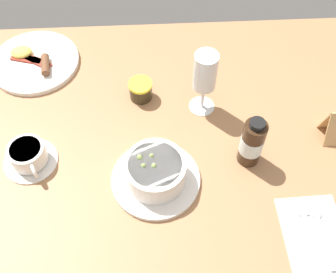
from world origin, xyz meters
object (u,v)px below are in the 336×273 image
Objects in this scene: coffee_cup at (28,156)px; breakfast_plate at (34,61)px; porridge_bowl at (155,173)px; cutlery_setting at (315,235)px; sauce_bottle_brown at (252,143)px; jam_jar at (141,90)px; menu_card at (336,125)px; wine_glass at (205,74)px.

coffee_cup is 0.52× the size of breakfast_plate.
breakfast_plate is at bearing 129.70° from porridge_bowl.
coffee_cup is (-63.66, 22.14, 2.49)cm from cutlery_setting.
sauce_bottle_brown is (-11.32, 20.36, 6.49)cm from cutlery_setting.
sauce_bottle_brown reaches higher than jam_jar.
porridge_bowl reaches higher than jam_jar.
coffee_cup is at bearing -144.32° from jam_jar.
menu_card is at bearing 13.36° from porridge_bowl.
coffee_cup is 33.03cm from jam_jar.
wine_glass reaches higher than menu_card.
wine_glass reaches higher than jam_jar.
coffee_cup reaches higher than jam_jar.
jam_jar is 0.66× the size of menu_card.
porridge_bowl is 52.16cm from breakfast_plate.
jam_jar is at bearing 96.60° from porridge_bowl.
porridge_bowl is 26.81cm from wine_glass.
wine_glass is 34.16cm from menu_card.
porridge_bowl is at bearing -50.30° from breakfast_plate.
coffee_cup is at bearing 167.11° from porridge_bowl.
menu_card is (44.32, 10.53, 0.99)cm from porridge_bowl.
wine_glass is at bearing 119.27° from cutlery_setting.
sauce_bottle_brown reaches higher than menu_card.
coffee_cup is at bearing 178.06° from sauce_bottle_brown.
wine_glass is (42.84, 15.01, 9.56)cm from coffee_cup.
menu_card reaches higher than cutlery_setting.
breakfast_plate is 83.11cm from menu_card.
cutlery_setting is 2.06× the size of menu_card.
sauce_bottle_brown is (9.49, -16.78, -5.56)cm from wine_glass.
wine_glass is at bearing -14.90° from jam_jar.
porridge_bowl is 1.42× the size of sauce_bottle_brown.
menu_card is at bearing -18.21° from jam_jar.
menu_card is at bearing 67.85° from cutlery_setting.
wine_glass is at bearing 119.50° from sauce_bottle_brown.
cutlery_setting is (33.81, -15.31, -3.49)cm from porridge_bowl.
cutlery_setting is at bearing -24.36° from porridge_bowl.
coffee_cup is 46.39cm from wine_glass.
wine_glass is 0.74× the size of breakfast_plate.
cutlery_setting is 28.25cm from menu_card.
jam_jar is 33.36cm from breakfast_plate.
coffee_cup is 1.37× the size of menu_card.
sauce_bottle_brown is at bearing -1.94° from coffee_cup.
jam_jar reaches higher than breakfast_plate.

